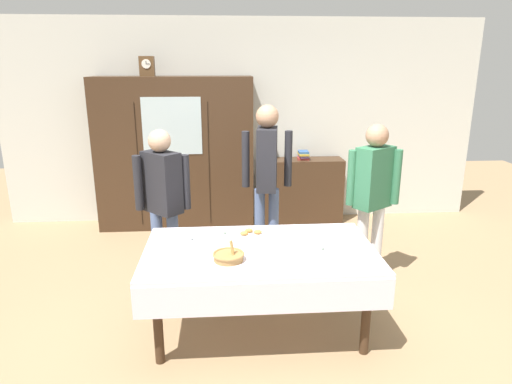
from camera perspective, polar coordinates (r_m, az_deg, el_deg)
ground_plane at (r=4.09m, az=0.21°, el=-15.37°), size 12.00×12.00×0.00m
back_wall at (r=6.18m, az=-1.67°, el=8.86°), size 6.40×0.10×2.70m
dining_table at (r=3.58m, az=0.51°, el=-8.72°), size 1.82×1.05×0.72m
wall_cabinet at (r=5.97m, az=-10.20°, el=4.80°), size 2.01×0.46×1.97m
mantel_clock at (r=5.90m, az=-13.67°, el=15.26°), size 0.18×0.11×0.24m
bookshelf_low at (r=6.21m, az=5.89°, el=0.21°), size 1.08×0.35×0.87m
book_stack at (r=6.09m, az=6.02°, el=4.68°), size 0.17×0.22×0.11m
tea_cup_near_right at (r=3.85m, az=-4.54°, el=-5.05°), size 0.13×0.13×0.06m
tea_cup_center at (r=3.75m, az=-8.73°, el=-5.78°), size 0.13×0.13×0.06m
tea_cup_mid_left at (r=3.55m, az=7.85°, el=-7.03°), size 0.13×0.13×0.06m
bread_basket at (r=3.37m, az=-3.50°, el=-8.11°), size 0.24×0.24×0.16m
pastry_plate at (r=3.82m, az=-0.66°, el=-5.40°), size 0.28×0.28×0.05m
spoon_mid_left at (r=3.96m, az=5.46°, el=-4.85°), size 0.12×0.02×0.01m
spoon_center at (r=3.59m, az=-5.39°, el=-7.10°), size 0.12×0.02×0.01m
spoon_far_left at (r=3.83m, az=7.09°, el=-5.63°), size 0.12×0.02×0.01m
person_near_right_end at (r=4.65m, az=1.40°, el=2.81°), size 0.52×0.38×1.73m
person_behind_table_right at (r=4.31m, az=-11.75°, el=-0.33°), size 0.52×0.39×1.55m
person_by_cabinet at (r=4.45m, az=14.65°, el=0.33°), size 0.52×0.37×1.59m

